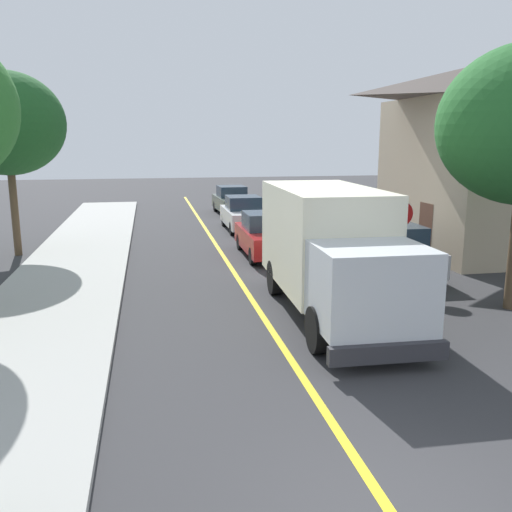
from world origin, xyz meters
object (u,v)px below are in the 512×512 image
box_truck (331,246)px  street_tree_down_block (7,124)px  parked_car_near (266,236)px  parked_car_mid (244,214)px  parked_van_across (393,250)px  stop_sign (400,227)px  parked_car_far (232,201)px

box_truck → street_tree_down_block: bearing=135.9°
parked_car_near → street_tree_down_block: size_ratio=0.64×
parked_car_mid → street_tree_down_block: street_tree_down_block is taller
parked_car_mid → street_tree_down_block: size_ratio=0.64×
parked_car_mid → parked_van_across: (3.37, -9.92, 0.00)m
parked_van_across → stop_sign: (-0.58, -1.63, 1.06)m
parked_car_near → street_tree_down_block: bearing=168.2°
parked_car_mid → stop_sign: bearing=-76.4°
parked_car_near → parked_van_across: (3.56, -3.63, 0.00)m
parked_van_across → box_truck: bearing=-133.0°
street_tree_down_block → parked_van_across: bearing=-23.3°
parked_car_far → stop_sign: stop_sign is taller
parked_car_far → parked_car_mid: bearing=-93.1°
parked_car_mid → parked_van_across: 10.47m
box_truck → parked_car_mid: (0.07, 13.61, -0.97)m
parked_van_across → street_tree_down_block: size_ratio=0.64×
parked_car_far → parked_van_across: 16.26m
parked_van_across → parked_car_near: bearing=134.4°
parked_car_near → parked_van_across: 5.09m
parked_car_mid → parked_car_far: bearing=86.9°
box_truck → parked_van_across: bearing=47.0°
parked_car_mid → parked_car_near: bearing=-91.8°
parked_car_near → stop_sign: 6.14m
parked_car_mid → street_tree_down_block: bearing=-155.9°
parked_van_across → street_tree_down_block: (-13.02, 5.60, 4.20)m
parked_car_near → street_tree_down_block: (-9.46, 1.97, 4.20)m
parked_van_across → street_tree_down_block: 14.78m
stop_sign → parked_car_mid: bearing=103.6°
box_truck → stop_sign: 3.53m
parked_car_far → stop_sign: size_ratio=1.69×
box_truck → street_tree_down_block: 13.74m
parked_car_far → parked_van_across: bearing=-79.2°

